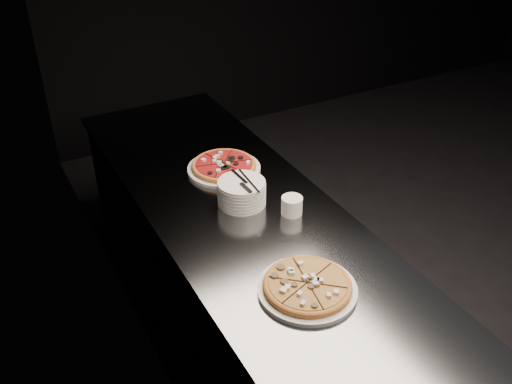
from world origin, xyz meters
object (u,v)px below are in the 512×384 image
pizza_tomato (224,166)px  plate_stack (242,192)px  ramekin (292,205)px  cutlery (245,182)px  pizza_mushroom (307,286)px  counter (247,296)px

pizza_tomato → plate_stack: bearing=-100.6°
plate_stack → ramekin: bearing=-49.1°
pizza_tomato → ramekin: size_ratio=4.14×
pizza_tomato → cutlery: bearing=-98.6°
pizza_mushroom → cutlery: (0.06, 0.57, 0.09)m
pizza_mushroom → plate_stack: bearing=84.8°
plate_stack → ramekin: size_ratio=2.29×
pizza_tomato → plate_stack: 0.29m
pizza_mushroom → pizza_tomato: (0.11, 0.87, -0.00)m
counter → ramekin: (0.16, -0.09, 0.50)m
plate_stack → ramekin: plate_stack is taller
cutlery → ramekin: (0.14, -0.15, -0.07)m
counter → plate_stack: 0.52m
counter → ramekin: ramekin is taller
cutlery → counter: bearing=-117.9°
cutlery → plate_stack: bearing=115.2°
cutlery → pizza_tomato: bearing=79.1°
counter → pizza_tomato: size_ratio=6.79×
counter → pizza_mushroom: bearing=-93.8°
pizza_mushroom → ramekin: bearing=65.0°
ramekin → cutlery: bearing=132.1°
pizza_mushroom → plate_stack: 0.59m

